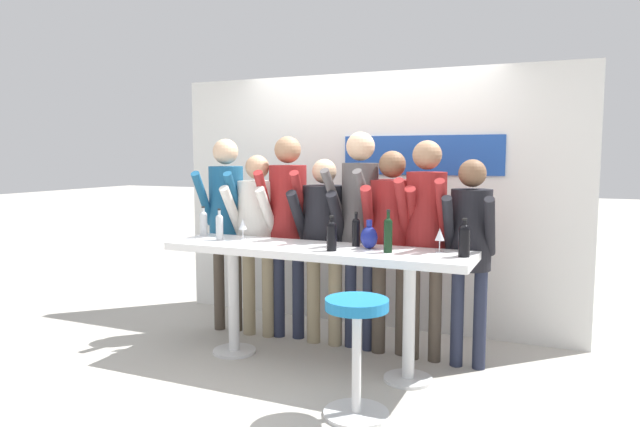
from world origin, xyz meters
name	(u,v)px	position (x,y,z in m)	size (l,w,h in m)	color
ground_plane	(315,365)	(0.00, 0.00, 0.00)	(40.00, 40.00, 0.00)	#B2ADA3
back_wall	(369,200)	(0.01, 1.26, 1.22)	(4.02, 0.12, 2.43)	silver
tasting_table	(315,265)	(0.00, 0.00, 0.81)	(2.42, 0.60, 0.95)	white
bar_stool	(357,338)	(0.59, -0.68, 0.51)	(0.42, 0.42, 0.76)	silver
person_far_left	(226,211)	(-1.14, 0.50, 1.14)	(0.44, 0.58, 1.81)	#473D33
person_left	(257,225)	(-0.79, 0.48, 1.02)	(0.45, 0.54, 1.66)	gray
person_center_left	(288,213)	(-0.51, 0.54, 1.15)	(0.46, 0.59, 1.82)	#23283D
person_center	(324,231)	(-0.15, 0.51, 1.00)	(0.45, 0.54, 1.62)	gray
person_center_right	(359,213)	(0.18, 0.52, 1.18)	(0.42, 0.57, 1.85)	#23283D
person_right	(391,229)	(0.46, 0.50, 1.05)	(0.49, 0.59, 1.69)	#473D33
person_far_right	(426,224)	(0.75, 0.46, 1.12)	(0.40, 0.54, 1.77)	#473D33
person_rightmost	(470,239)	(1.11, 0.44, 1.02)	(0.39, 0.51, 1.63)	#23283D
wine_bottle_0	(219,226)	(-0.88, 0.00, 1.07)	(0.06, 0.06, 0.26)	#B7BCC1
wine_bottle_1	(464,239)	(1.13, 0.02, 1.08)	(0.08, 0.08, 0.27)	black
wine_bottle_2	(388,233)	(0.59, -0.02, 1.09)	(0.06, 0.06, 0.32)	black
wine_bottle_3	(203,222)	(-1.14, 0.15, 1.07)	(0.07, 0.07, 0.26)	#B7BCC1
wine_bottle_4	(332,234)	(0.19, -0.12, 1.07)	(0.07, 0.07, 0.26)	black
wine_bottle_5	(356,231)	(0.28, 0.15, 1.07)	(0.06, 0.06, 0.27)	black
wine_glass_0	(440,235)	(0.93, 0.14, 1.08)	(0.07, 0.07, 0.18)	silver
wine_glass_1	(243,225)	(-0.71, 0.10, 1.08)	(0.07, 0.07, 0.18)	silver
decorative_vase	(369,237)	(0.41, 0.08, 1.04)	(0.13, 0.13, 0.22)	navy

